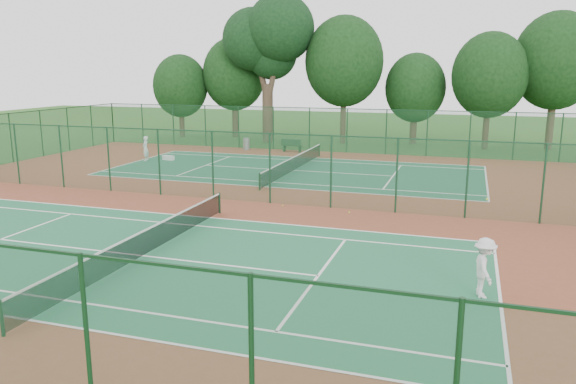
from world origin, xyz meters
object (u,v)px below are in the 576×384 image
Objects in this scene: trash_bin at (246,144)px; player_far at (145,149)px; bench at (292,145)px; kit_bag at (168,158)px; big_tree at (269,38)px; player_near at (484,268)px.

player_far is at bearing -122.15° from trash_bin.
kit_bag is at bearing -133.94° from bench.
kit_bag is at bearing -105.53° from big_tree.
bench is 10.95m from big_tree.
kit_bag is (-3.37, -6.79, -0.32)m from trash_bin.
player_far is 1.99× the size of kit_bag.
kit_bag is 15.56m from big_tree.
trash_bin is at bearing -90.43° from big_tree.
player_near is 1.99× the size of kit_bag.
big_tree is at bearing 128.52° from bench.
player_near is 29.42m from player_far.
trash_bin is 1.09× the size of kit_bag.
trash_bin reaches higher than kit_bag.
kit_bag is (-7.30, -6.68, -0.37)m from bench.
player_near is at bearing -55.47° from trash_bin.
player_far is 0.14× the size of big_tree.
player_far is 11.45m from bench.
trash_bin is 0.08× the size of big_tree.
big_tree is at bearing 87.07° from kit_bag.
big_tree reaches higher than player_far.
bench is 9.90m from kit_bag.
big_tree is at bearing 16.57° from player_near.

